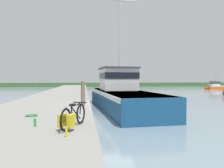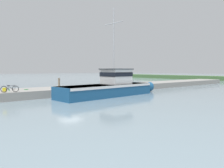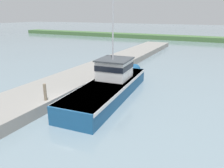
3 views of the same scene
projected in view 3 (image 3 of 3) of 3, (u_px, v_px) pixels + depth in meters
name	position (u px, v px, depth m)	size (l,w,h in m)	color
ground_plane	(68.00, 112.00, 17.13)	(320.00, 320.00, 0.00)	gray
dock_pier	(32.00, 99.00, 18.60)	(5.10, 80.00, 0.89)	gray
fishing_boat_main	(111.00, 84.00, 20.26)	(4.40, 15.19, 10.64)	navy
mooring_post	(45.00, 92.00, 16.86)	(0.23, 0.23, 1.33)	#756651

